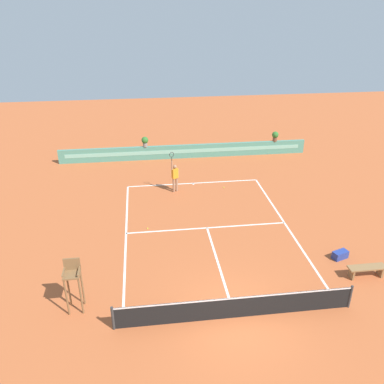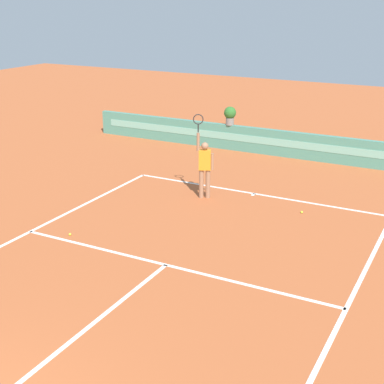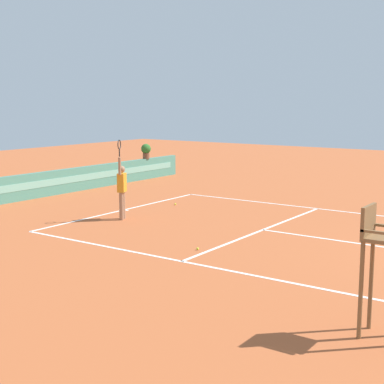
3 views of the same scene
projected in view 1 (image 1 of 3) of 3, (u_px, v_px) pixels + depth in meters
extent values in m
plane|color=#B2562D|center=(208.00, 232.00, 20.05)|extent=(60.00, 60.00, 0.00)
cube|color=white|center=(193.00, 183.00, 25.29)|extent=(8.22, 0.10, 0.01)
cube|color=white|center=(207.00, 228.00, 20.40)|extent=(8.22, 0.10, 0.01)
cube|color=white|center=(219.00, 265.00, 17.55)|extent=(0.10, 6.40, 0.01)
cube|color=white|center=(126.00, 238.00, 19.53)|extent=(0.10, 11.89, 0.01)
cube|color=white|center=(287.00, 227.00, 20.47)|extent=(0.10, 11.89, 0.01)
cube|color=white|center=(193.00, 184.00, 25.20)|extent=(0.10, 0.20, 0.01)
cylinder|color=#333333|center=(113.00, 318.00, 13.98)|extent=(0.10, 0.10, 1.00)
cylinder|color=#333333|center=(350.00, 297.00, 14.99)|extent=(0.10, 0.10, 1.00)
cube|color=black|center=(236.00, 308.00, 14.50)|extent=(8.82, 0.02, 0.95)
cube|color=white|center=(236.00, 298.00, 14.30)|extent=(8.82, 0.03, 0.06)
cube|color=#4C8E7A|center=(185.00, 151.00, 29.08)|extent=(18.00, 0.20, 1.00)
cube|color=#7ABCA8|center=(185.00, 151.00, 28.96)|extent=(17.10, 0.01, 0.28)
cylinder|color=brown|center=(67.00, 298.00, 14.50)|extent=(0.07, 0.07, 1.60)
cylinder|color=brown|center=(81.00, 296.00, 14.56)|extent=(0.07, 0.07, 1.60)
cylinder|color=brown|center=(69.00, 289.00, 14.95)|extent=(0.07, 0.07, 1.60)
cylinder|color=brown|center=(83.00, 287.00, 15.01)|extent=(0.07, 0.07, 1.60)
cube|color=brown|center=(72.00, 274.00, 14.39)|extent=(0.60, 0.60, 0.06)
cube|color=brown|center=(72.00, 264.00, 14.51)|extent=(0.60, 0.06, 0.48)
cube|color=brown|center=(63.00, 272.00, 14.29)|extent=(0.06, 0.60, 0.04)
cube|color=brown|center=(79.00, 270.00, 14.35)|extent=(0.06, 0.60, 0.04)
cube|color=olive|center=(352.00, 273.00, 16.69)|extent=(0.08, 0.40, 0.45)
cube|color=olive|center=(380.00, 271.00, 16.83)|extent=(0.08, 0.40, 0.45)
cube|color=olive|center=(367.00, 267.00, 16.65)|extent=(1.60, 0.44, 0.06)
cube|color=navy|center=(340.00, 255.00, 17.97)|extent=(0.78, 0.57, 0.36)
cylinder|color=#9E7051|center=(177.00, 184.00, 24.08)|extent=(0.14, 0.14, 0.90)
cylinder|color=#9E7051|center=(174.00, 185.00, 23.98)|extent=(0.14, 0.14, 0.90)
cube|color=orange|center=(175.00, 173.00, 23.70)|extent=(0.42, 0.35, 0.60)
sphere|color=#9E7051|center=(175.00, 167.00, 23.51)|extent=(0.22, 0.22, 0.22)
cylinder|color=#9E7051|center=(172.00, 165.00, 23.36)|extent=(0.09, 0.09, 0.55)
cylinder|color=black|center=(172.00, 159.00, 23.17)|extent=(0.04, 0.04, 0.24)
torus|color=#262626|center=(172.00, 155.00, 23.06)|extent=(0.29, 0.16, 0.31)
cylinder|color=#9E7051|center=(178.00, 173.00, 23.83)|extent=(0.09, 0.09, 0.50)
sphere|color=#CCE033|center=(148.00, 228.00, 20.30)|extent=(0.07, 0.07, 0.07)
sphere|color=#CCE033|center=(224.00, 187.00, 24.67)|extent=(0.07, 0.07, 0.07)
cylinder|color=gray|center=(145.00, 145.00, 28.47)|extent=(0.32, 0.32, 0.28)
sphere|color=#2D6B28|center=(145.00, 140.00, 28.31)|extent=(0.48, 0.48, 0.48)
cylinder|color=brown|center=(275.00, 139.00, 29.57)|extent=(0.32, 0.32, 0.28)
sphere|color=#2D6B28|center=(275.00, 135.00, 29.42)|extent=(0.48, 0.48, 0.48)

